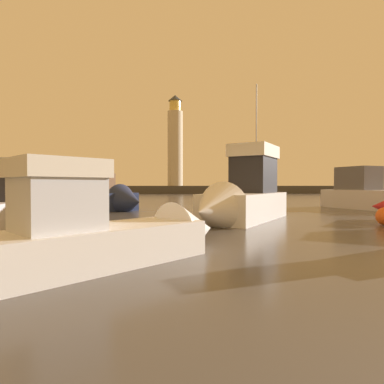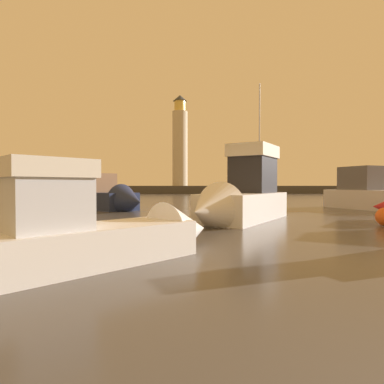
{
  "view_description": "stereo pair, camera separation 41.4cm",
  "coord_description": "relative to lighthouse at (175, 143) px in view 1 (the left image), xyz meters",
  "views": [
    {
      "loc": [
        -3.35,
        -1.16,
        1.81
      ],
      "look_at": [
        -1.75,
        18.58,
        1.38
      ],
      "focal_mm": 30.25,
      "sensor_mm": 36.0,
      "label": 1
    },
    {
      "loc": [
        -2.93,
        -1.19,
        1.81
      ],
      "look_at": [
        -1.75,
        18.58,
        1.38
      ],
      "focal_mm": 30.25,
      "sensor_mm": 36.0,
      "label": 2
    }
  ],
  "objects": [
    {
      "name": "breakwater",
      "position": [
        1.37,
        0.0,
        -9.85
      ],
      "size": [
        68.74,
        5.72,
        1.63
      ],
      "primitive_type": "cube",
      "color": "#423F3D",
      "rests_on": "ground_plane"
    },
    {
      "name": "motorboat_1",
      "position": [
        1.76,
        -52.46,
        -9.41
      ],
      "size": [
        6.83,
        8.34,
        4.42
      ],
      "color": "white",
      "rests_on": "ground_plane"
    },
    {
      "name": "sailboat_moored",
      "position": [
        7.07,
        -35.51,
        -10.12
      ],
      "size": [
        6.3,
        7.49,
        12.4
      ],
      "color": "#1E284C",
      "rests_on": "ground_plane"
    },
    {
      "name": "motorboat_6",
      "position": [
        -2.98,
        -60.5,
        -9.98
      ],
      "size": [
        6.09,
        5.62,
        2.72
      ],
      "color": "white",
      "rests_on": "ground_plane"
    },
    {
      "name": "ground_plane",
      "position": [
        1.37,
        -33.58,
        -10.67
      ],
      "size": [
        220.0,
        220.0,
        0.0
      ],
      "primitive_type": "plane",
      "color": "#4C4742"
    },
    {
      "name": "motorboat_5",
      "position": [
        -6.09,
        -44.45,
        -9.82
      ],
      "size": [
        7.1,
        7.56,
        3.17
      ],
      "color": "#1E284C",
      "rests_on": "ground_plane"
    },
    {
      "name": "lighthouse",
      "position": [
        0.0,
        0.0,
        0.0
      ],
      "size": [
        3.18,
        3.18,
        19.08
      ],
      "color": "beige",
      "rests_on": "breakwater"
    },
    {
      "name": "motorboat_0",
      "position": [
        13.46,
        -46.17,
        -9.61
      ],
      "size": [
        5.12,
        8.87,
        3.69
      ],
      "color": "silver",
      "rests_on": "ground_plane"
    }
  ]
}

